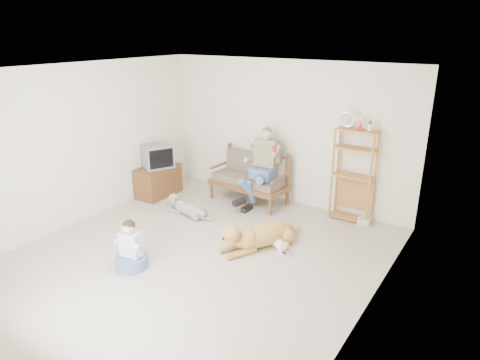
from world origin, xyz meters
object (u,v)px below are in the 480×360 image
Objects in this scene: etagere at (353,175)px; tv_stand at (158,181)px; loveseat at (251,177)px; golden_retriever at (258,235)px.

etagere is 2.13× the size of tv_stand.
tv_stand is at bearing -151.90° from loveseat.
etagere is at bearing 15.11° from tv_stand.
etagere is 1.29× the size of golden_retriever.
loveseat is 1.96m from golden_retriever.
tv_stand is at bearing -170.27° from golden_retriever.
golden_retriever is (2.83, -0.78, -0.10)m from tv_stand.
etagere reaches higher than golden_retriever.
loveseat is 1.99m from etagere.
loveseat is 1.89m from tv_stand.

